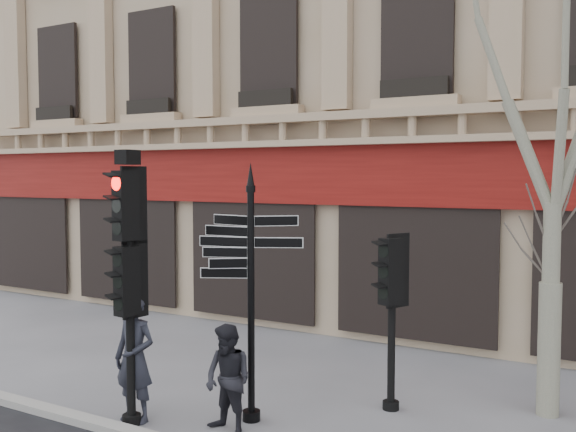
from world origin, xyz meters
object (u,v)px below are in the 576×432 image
fingerpost (251,248)px  plane_tree (557,48)px  pedestrian_b (228,379)px  traffic_signal_main (129,253)px  pedestrian_a (135,358)px  traffic_signal_secondary (392,290)px

fingerpost → plane_tree: bearing=16.5°
pedestrian_b → traffic_signal_main: bearing=-153.0°
plane_tree → traffic_signal_main: bearing=-146.6°
traffic_signal_main → pedestrian_a: 1.57m
traffic_signal_secondary → fingerpost: bearing=-113.8°
traffic_signal_main → pedestrian_b: traffic_signal_main is taller
pedestrian_b → traffic_signal_secondary: bearing=60.0°
traffic_signal_main → plane_tree: 6.82m
plane_tree → fingerpost: bearing=-147.2°
plane_tree → pedestrian_a: size_ratio=4.17×
pedestrian_a → traffic_signal_main: bearing=-72.4°
fingerpost → pedestrian_a: bearing=-166.1°
fingerpost → pedestrian_a: 2.34m
fingerpost → traffic_signal_main: traffic_signal_main is taller
fingerpost → pedestrian_a: size_ratio=2.04×
traffic_signal_secondary → pedestrian_b: 2.79m
plane_tree → pedestrian_a: plane_tree is taller
plane_tree → pedestrian_b: plane_tree is taller
traffic_signal_secondary → plane_tree: 4.27m
traffic_signal_main → plane_tree: bearing=41.9°
traffic_signal_secondary → pedestrian_b: size_ratio=1.74×
traffic_signal_main → pedestrian_b: 2.26m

